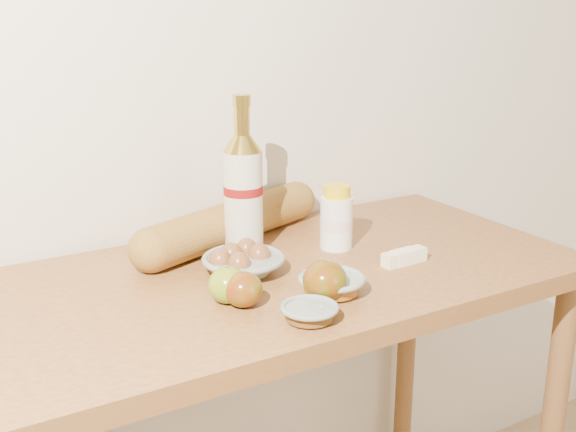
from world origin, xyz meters
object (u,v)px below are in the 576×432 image
at_px(egg_bowl, 242,262).
at_px(cream_bottle, 336,219).
at_px(bourbon_bottle, 243,191).
at_px(baguette, 231,222).
at_px(table, 280,327).

bearing_deg(egg_bowl, cream_bottle, 7.15).
relative_size(bourbon_bottle, baguette, 0.61).
bearing_deg(bourbon_bottle, egg_bowl, -100.75).
distance_m(table, baguette, 0.26).
bearing_deg(table, bourbon_bottle, 96.15).
height_order(table, egg_bowl, egg_bowl).
bearing_deg(egg_bowl, baguette, 69.95).
height_order(egg_bowl, baguette, baguette).
relative_size(table, bourbon_bottle, 3.63).
distance_m(bourbon_bottle, cream_bottle, 0.21).
bearing_deg(cream_bottle, baguette, 127.02).
height_order(table, baguette, baguette).
height_order(bourbon_bottle, baguette, bourbon_bottle).
relative_size(cream_bottle, egg_bowl, 0.65).
bearing_deg(table, baguette, 92.10).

